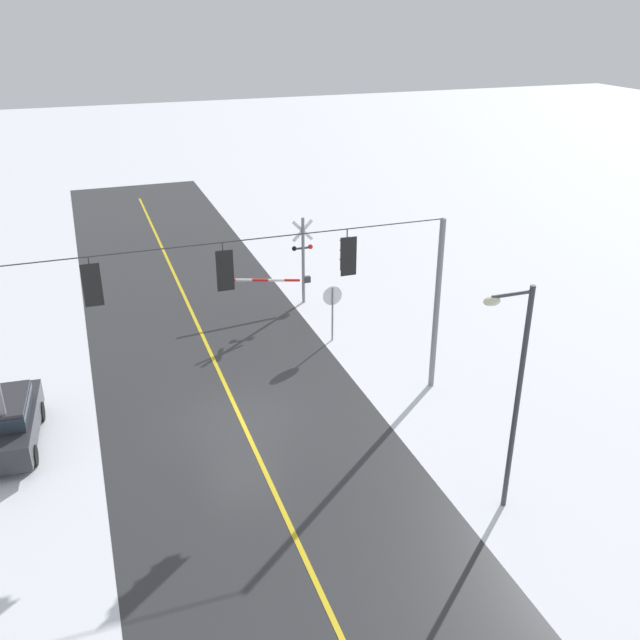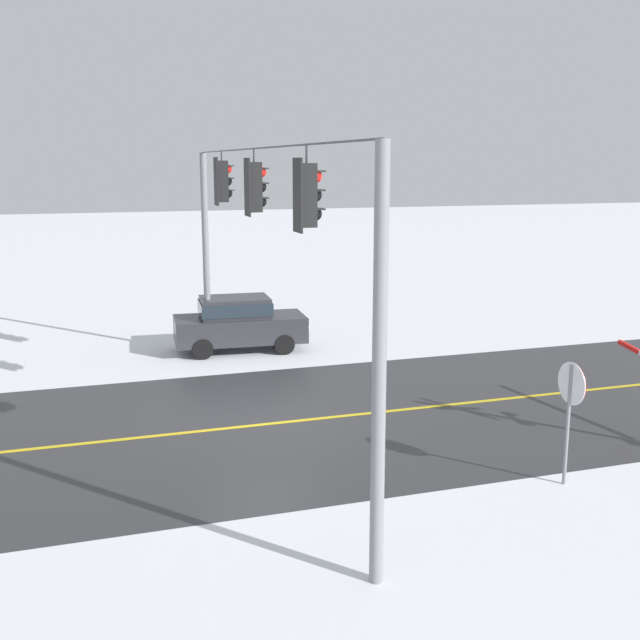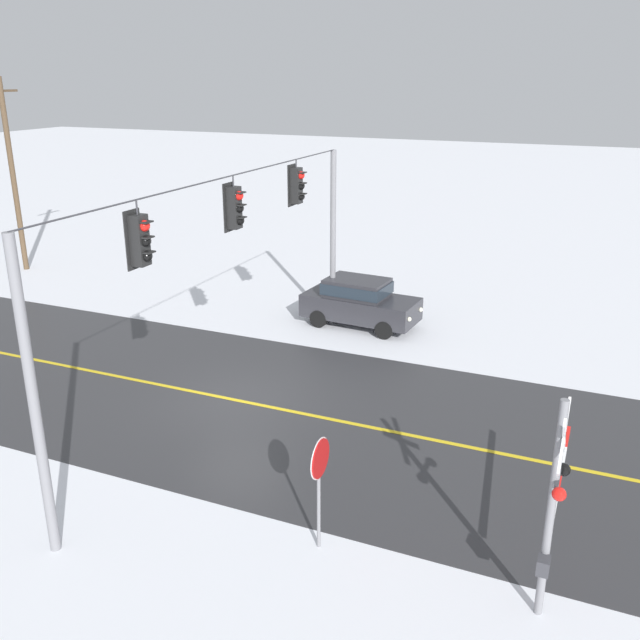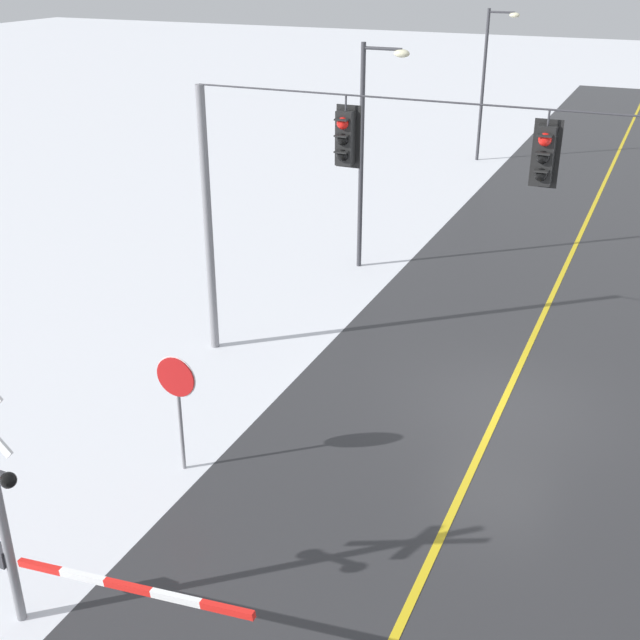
{
  "view_description": "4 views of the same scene",
  "coord_description": "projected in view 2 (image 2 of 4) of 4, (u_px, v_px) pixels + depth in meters",
  "views": [
    {
      "loc": [
        4.09,
        19.31,
        12.66
      ],
      "look_at": [
        -3.18,
        -1.19,
        2.65
      ],
      "focal_mm": 39.23,
      "sensor_mm": 36.0,
      "label": 1
    },
    {
      "loc": [
        -16.27,
        3.84,
        5.9
      ],
      "look_at": [
        -1.15,
        -1.04,
        2.62
      ],
      "focal_mm": 42.9,
      "sensor_mm": 36.0,
      "label": 2
    },
    {
      "loc": [
        -15.25,
        -9.11,
        8.65
      ],
      "look_at": [
        -1.29,
        -3.08,
        3.25
      ],
      "focal_mm": 39.15,
      "sensor_mm": 36.0,
      "label": 3
    },
    {
      "loc": [
        2.45,
        -15.04,
        8.82
      ],
      "look_at": [
        -3.15,
        -2.39,
        2.43
      ],
      "focal_mm": 45.3,
      "sensor_mm": 36.0,
      "label": 4
    }
  ],
  "objects": [
    {
      "name": "ground_plane",
      "position": [
        261.0,
        425.0,
        17.51
      ],
      "size": [
        160.0,
        160.0,
        0.0
      ],
      "primitive_type": "plane",
      "color": "white"
    },
    {
      "name": "signal_span",
      "position": [
        258.0,
        238.0,
        16.75
      ],
      "size": [
        14.2,
        0.47,
        6.22
      ],
      "color": "gray",
      "rests_on": "ground"
    },
    {
      "name": "stop_sign",
      "position": [
        571.0,
        396.0,
        13.97
      ],
      "size": [
        0.8,
        0.09,
        2.35
      ],
      "color": "gray",
      "rests_on": "ground"
    },
    {
      "name": "parked_car_charcoal",
      "position": [
        238.0,
        322.0,
        24.25
      ],
      "size": [
        2.05,
        4.29,
        1.74
      ],
      "color": "#2D2D33",
      "rests_on": "ground"
    }
  ]
}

